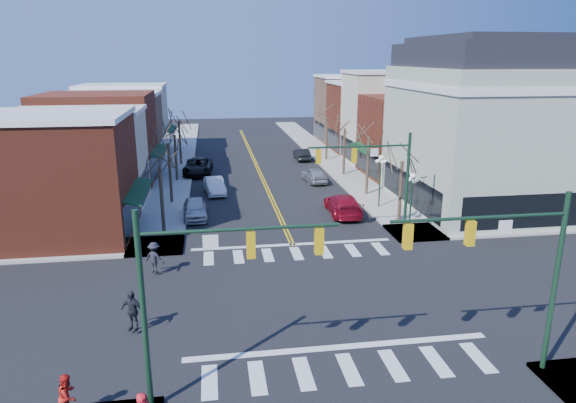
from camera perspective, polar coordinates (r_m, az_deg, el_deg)
name	(u,v)px	position (r m, az deg, el deg)	size (l,w,h in m)	color
ground	(317,298)	(26.42, 3.22, -10.68)	(160.00, 160.00, 0.00)	black
sidewalk_left	(168,199)	(44.85, -13.14, 0.25)	(3.50, 70.00, 0.15)	#9E9B93
sidewalk_right	(367,191)	(46.75, 8.75, 1.11)	(3.50, 70.00, 0.15)	#9E9B93
bldg_left_brick_a	(51,179)	(37.25, -24.83, 2.27)	(10.00, 8.50, 8.00)	maroon
bldg_left_stucco_a	(79,160)	(44.63, -22.16, 4.27)	(10.00, 7.00, 7.50)	beige
bldg_left_brick_b	(99,139)	(52.26, -20.28, 6.54)	(10.00, 9.00, 8.50)	maroon
bldg_left_tan	(114,131)	(60.33, -18.75, 7.46)	(10.00, 7.50, 7.80)	#856249
bldg_left_stucco_b	(125,121)	(67.89, -17.68, 8.56)	(10.00, 8.00, 8.20)	beige
bldg_right_brick_a	(416,137)	(53.57, 14.06, 6.97)	(10.00, 8.50, 8.00)	maroon
bldg_right_stucco	(391,118)	(60.60, 11.33, 9.07)	(10.00, 7.00, 10.00)	beige
bldg_right_brick_b	(370,117)	(67.74, 9.15, 9.21)	(10.00, 8.00, 8.50)	maroon
bldg_right_tan	(354,109)	(75.34, 7.31, 10.12)	(10.00, 8.00, 9.00)	#856249
victorian_corner	(486,124)	(43.63, 21.16, 8.01)	(12.25, 14.25, 13.30)	#A8B29A
traffic_mast_near_left	(199,280)	(17.25, -9.84, -8.60)	(6.60, 0.28, 7.20)	#14331E
traffic_mast_near_right	(512,261)	(20.20, 23.63, -6.05)	(6.60, 0.28, 7.20)	#14331E
traffic_mast_far_right	(380,172)	(33.06, 10.17, 3.21)	(6.60, 0.28, 7.20)	#14331E
lamppost_corner	(411,193)	(35.38, 13.55, 0.93)	(0.36, 0.36, 4.33)	#14331E
lamppost_midblock	(380,172)	(41.30, 10.22, 3.22)	(0.36, 0.36, 4.33)	#14331E
tree_left_a	(162,201)	(35.56, -13.82, 0.01)	(0.24, 0.24, 4.76)	#382B21
tree_left_b	(170,174)	(43.27, -12.97, 3.04)	(0.24, 0.24, 5.04)	#382B21
tree_left_c	(176,158)	(51.14, -12.35, 4.72)	(0.24, 0.24, 4.55)	#382B21
tree_left_d	(180,143)	(58.97, -11.91, 6.35)	(0.24, 0.24, 4.90)	#382B21
tree_right_a	(400,193)	(37.86, 12.37, 0.94)	(0.24, 0.24, 4.62)	#382B21
tree_right_b	(368,166)	(45.15, 8.83, 3.87)	(0.24, 0.24, 5.18)	#382B21
tree_right_c	(344,152)	(52.72, 6.25, 5.47)	(0.24, 0.24, 4.83)	#382B21
tree_right_d	(327,139)	(60.37, 4.32, 6.89)	(0.24, 0.24, 4.97)	#382B21
car_left_near	(195,209)	(39.26, -10.30, -0.78)	(1.77, 4.39, 1.50)	#B6B6BB
car_left_mid	(215,186)	(46.06, -8.15, 1.74)	(1.52, 4.36, 1.44)	white
car_left_far	(198,166)	(54.03, -9.97, 3.85)	(2.74, 5.93, 1.65)	black
car_right_near	(343,204)	(39.76, 6.13, -0.33)	(2.22, 5.46, 1.59)	maroon
car_right_mid	(314,175)	(49.86, 2.91, 2.96)	(1.71, 4.25, 1.45)	#B6B5BA
car_right_far	(302,154)	(60.76, 1.54, 5.27)	(1.46, 4.19, 1.38)	black
pedestrian_red_b	(68,396)	(19.54, -23.25, -19.23)	(0.79, 0.61, 1.62)	red
pedestrian_dark_a	(132,311)	(23.91, -16.94, -11.52)	(1.08, 0.45, 1.84)	#22222A
pedestrian_dark_b	(154,258)	(29.53, -14.62, -6.05)	(1.15, 0.66, 1.78)	black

